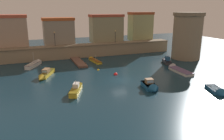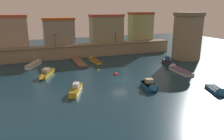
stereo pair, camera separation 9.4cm
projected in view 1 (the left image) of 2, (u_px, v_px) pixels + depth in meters
ground_plane at (120, 80)px, 39.63m from camera, size 118.98×118.98×0.00m
quay_wall at (88, 50)px, 58.45m from camera, size 47.20×3.56×3.23m
old_town_backdrop at (74, 29)px, 59.61m from camera, size 43.92×5.53×8.20m
fortress_tower at (187, 36)px, 54.90m from camera, size 7.54×7.54×11.37m
pier_dock at (79, 62)px, 51.67m from camera, size 2.01×9.55×0.70m
quay_lamp_0 at (55, 37)px, 54.46m from camera, size 0.32×0.32×3.55m
quay_lamp_1 at (115, 34)px, 60.09m from camera, size 0.32×0.32×3.29m
moored_boat_0 at (35, 64)px, 49.21m from camera, size 4.34×6.84×3.35m
moored_boat_1 at (46, 74)px, 41.32m from camera, size 3.95×6.53×1.66m
moored_boat_2 at (93, 60)px, 53.50m from camera, size 1.84×6.94×2.17m
moored_boat_3 at (177, 69)px, 45.29m from camera, size 2.23×7.42×1.80m
moored_boat_4 at (151, 86)px, 35.01m from camera, size 2.39×4.48×1.97m
moored_boat_5 at (166, 61)px, 51.57m from camera, size 2.82×5.07×1.95m
moored_boat_6 at (218, 91)px, 33.48m from camera, size 3.15×4.95×1.67m
moored_boat_7 at (77, 88)px, 34.26m from camera, size 3.44×5.94×2.20m
mooring_buoy_0 at (116, 75)px, 42.74m from camera, size 0.78×0.78×0.78m
mooring_buoy_1 at (98, 70)px, 45.80m from camera, size 0.50×0.50×0.50m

